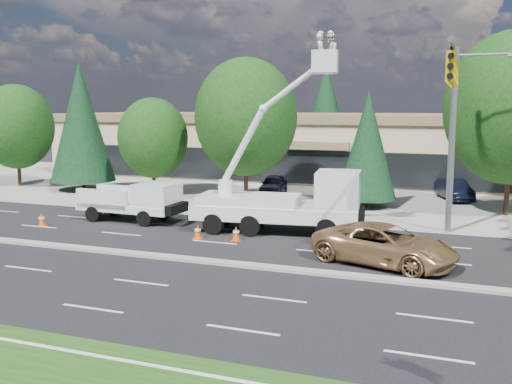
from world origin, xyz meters
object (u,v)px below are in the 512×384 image
at_px(utility_pickup, 136,205).
at_px(signal_mast, 453,110).
at_px(bucket_truck, 291,192).
at_px(minivan, 385,245).

bearing_deg(utility_pickup, signal_mast, 5.25).
height_order(utility_pickup, bucket_truck, bucket_truck).
height_order(utility_pickup, minivan, utility_pickup).
bearing_deg(signal_mast, minivan, -114.58).
relative_size(utility_pickup, bucket_truck, 0.59).
xyz_separation_m(signal_mast, minivan, (-2.21, -4.83, -5.27)).
relative_size(signal_mast, utility_pickup, 1.79).
distance_m(utility_pickup, bucket_truck, 8.79).
height_order(bucket_truck, minivan, bucket_truck).
bearing_deg(bucket_truck, signal_mast, -1.80).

